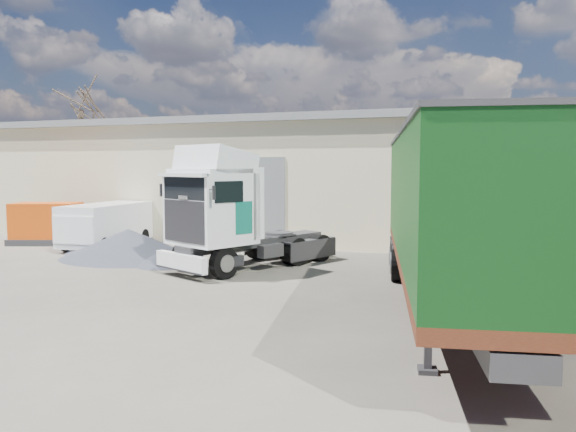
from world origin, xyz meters
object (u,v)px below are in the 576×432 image
(bare_tree, at_px, (81,95))
(box_trailer, at_px, (455,203))
(tractor_unit, at_px, (230,218))
(panel_van, at_px, (104,225))
(orange_skip, at_px, (47,226))

(bare_tree, distance_m, box_trailer, 31.17)
(tractor_unit, relative_size, panel_van, 1.38)
(box_trailer, relative_size, panel_van, 2.78)
(tractor_unit, height_order, panel_van, tractor_unit)
(tractor_unit, height_order, orange_skip, tractor_unit)
(tractor_unit, xyz_separation_m, panel_van, (-6.79, 2.64, -0.72))
(box_trailer, bearing_deg, orange_skip, 149.91)
(panel_van, bearing_deg, tractor_unit, -25.36)
(box_trailer, distance_m, orange_skip, 17.77)
(panel_van, bearing_deg, orange_skip, 171.69)
(bare_tree, xyz_separation_m, tractor_unit, (18.01, -15.00, -6.30))
(bare_tree, height_order, panel_van, bare_tree)
(box_trailer, distance_m, panel_van, 14.83)
(panel_van, height_order, orange_skip, panel_van)
(bare_tree, xyz_separation_m, box_trailer, (24.86, -17.98, -5.51))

